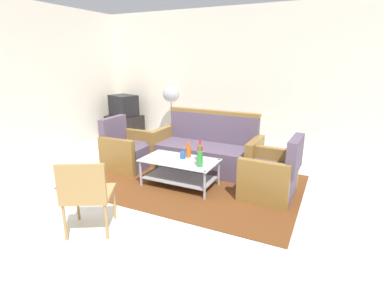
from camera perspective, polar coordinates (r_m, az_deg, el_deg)
ground_plane at (r=3.96m, az=-4.96°, el=-11.51°), size 14.00×14.00×0.00m
wall_back at (r=6.35m, az=9.29°, el=11.97°), size 6.52×0.12×2.80m
rug at (r=4.62m, az=-0.80°, el=-7.22°), size 3.28×2.12×0.01m
couch at (r=5.07m, az=2.72°, el=-1.34°), size 1.81×0.77×0.96m
armchair_left at (r=5.26m, az=-12.13°, el=-1.36°), size 0.72×0.78×0.85m
armchair_right at (r=4.23m, az=14.87°, el=-5.91°), size 0.72×0.78×0.85m
coffee_table at (r=4.40m, az=-2.34°, el=-4.69°), size 1.10×0.60×0.40m
bottle_orange at (r=4.45m, az=-0.67°, el=-1.32°), size 0.08×0.08×0.24m
bottle_red at (r=4.25m, az=1.52°, el=-1.77°), size 0.08×0.08×0.31m
bottle_green at (r=4.06m, az=1.50°, el=-2.74°), size 0.08×0.08×0.30m
cup at (r=4.39m, az=-1.74°, el=-2.14°), size 0.08×0.08×0.10m
tv_stand at (r=7.29m, az=-12.61°, el=3.24°), size 0.80×0.50×0.52m
television at (r=7.20m, az=-12.84°, el=7.12°), size 0.70×0.59×0.48m
pedestal_fan at (r=6.51m, az=-3.98°, el=8.81°), size 0.36×0.36×1.27m
wicker_chair at (r=3.35m, az=-19.43°, el=-8.43°), size 0.65×0.65×0.84m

